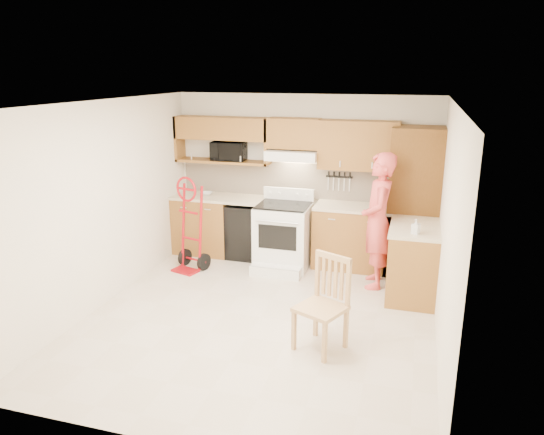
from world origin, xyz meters
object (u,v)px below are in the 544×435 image
at_px(range, 282,231).
at_px(dining_chair, 321,305).
at_px(person, 378,221).
at_px(hand_truck, 188,229).
at_px(microwave, 229,151).

distance_m(range, dining_chair, 2.33).
distance_m(person, hand_truck, 2.69).
distance_m(microwave, person, 2.58).
height_order(range, hand_truck, hand_truck).
distance_m(microwave, hand_truck, 1.40).
bearing_deg(dining_chair, person, 102.34).
distance_m(microwave, range, 1.53).
height_order(microwave, range, microwave).
xyz_separation_m(person, dining_chair, (-0.40, -1.85, -0.41)).
relative_size(range, person, 0.62).
bearing_deg(range, hand_truck, -160.52).
bearing_deg(dining_chair, hand_truck, 168.39).
xyz_separation_m(microwave, hand_truck, (-0.30, -0.93, -1.01)).
distance_m(hand_truck, dining_chair, 2.81).
bearing_deg(range, dining_chair, -65.09).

